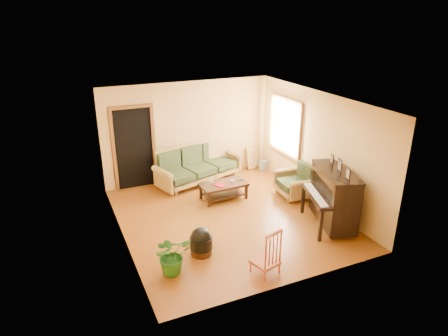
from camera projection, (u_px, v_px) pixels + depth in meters
name	position (u px, v px, depth m)	size (l,w,h in m)	color
floor	(228.00, 217.00, 8.78)	(5.00, 5.00, 0.00)	#67340D
doorway	(134.00, 149.00, 9.96)	(1.08, 0.16, 2.05)	black
window	(286.00, 126.00, 10.17)	(0.12, 1.36, 1.46)	white
sofa	(198.00, 165.00, 10.42)	(2.29, 0.96, 0.98)	olive
coffee_table	(223.00, 191.00, 9.58)	(1.10, 0.60, 0.40)	black
armchair	(294.00, 180.00, 9.61)	(0.84, 0.88, 0.88)	olive
piano	(334.00, 198.00, 8.26)	(0.82, 1.40, 1.24)	black
footstool	(201.00, 244.00, 7.39)	(0.42, 0.42, 0.40)	black
red_chair	(266.00, 251.00, 6.78)	(0.41, 0.45, 0.87)	#9B3D1C
leaning_frame	(254.00, 157.00, 11.43)	(0.50, 0.11, 0.67)	gold
ceramic_crock	(263.00, 165.00, 11.38)	(0.22, 0.22, 0.28)	#35589F
potted_plant	(172.00, 255.00, 6.82)	(0.64, 0.55, 0.71)	#215D1A
book	(218.00, 186.00, 9.32)	(0.18, 0.24, 0.02)	maroon
candle	(212.00, 180.00, 9.55)	(0.07, 0.07, 0.12)	white
glass_jar	(232.00, 181.00, 9.56)	(0.10, 0.10, 0.06)	silver
remote	(241.00, 180.00, 9.67)	(0.15, 0.04, 0.02)	black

